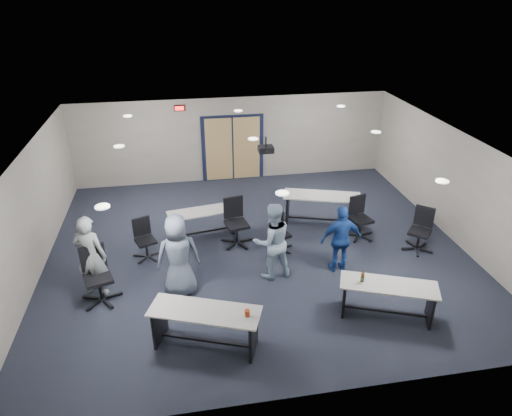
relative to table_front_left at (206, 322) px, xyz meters
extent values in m
plane|color=black|center=(1.47, 3.09, -0.55)|extent=(10.00, 10.00, 0.00)
cube|color=gray|center=(1.47, 7.59, 0.80)|extent=(10.00, 0.04, 2.70)
cube|color=gray|center=(1.47, -1.41, 0.80)|extent=(10.00, 0.04, 2.70)
cube|color=gray|center=(-3.53, 3.09, 0.80)|extent=(0.04, 9.00, 2.70)
cube|color=gray|center=(6.47, 3.09, 0.80)|extent=(0.04, 9.00, 2.70)
cube|color=white|center=(1.47, 3.09, 2.15)|extent=(10.00, 9.00, 0.04)
cube|color=black|center=(1.47, 7.56, 0.50)|extent=(2.00, 0.06, 2.20)
cube|color=#A47D4A|center=(1.02, 7.54, 0.50)|extent=(0.85, 0.04, 2.05)
cube|color=#A47D4A|center=(1.92, 7.54, 0.50)|extent=(0.85, 0.04, 2.05)
cube|color=black|center=(-0.13, 7.54, 1.90)|extent=(0.32, 0.05, 0.18)
cube|color=#FF0C0C|center=(-0.13, 7.51, 1.90)|extent=(0.26, 0.02, 0.12)
cylinder|color=black|center=(1.77, 3.59, 2.03)|extent=(0.04, 0.04, 0.24)
cube|color=black|center=(1.77, 3.59, 1.85)|extent=(0.35, 0.30, 0.14)
cylinder|color=black|center=(1.77, 3.44, 1.85)|extent=(0.08, 0.03, 0.08)
cube|color=#AEACA4|center=(-0.01, 0.00, 0.23)|extent=(2.07, 1.31, 0.03)
cube|color=black|center=(-0.82, 0.31, -0.17)|extent=(0.26, 0.58, 0.76)
cube|color=black|center=(0.81, -0.31, -0.17)|extent=(0.26, 0.58, 0.76)
cube|color=black|center=(-0.01, 0.00, -0.44)|extent=(1.65, 0.67, 0.04)
cylinder|color=#AC3616|center=(0.71, -0.27, 0.31)|extent=(0.09, 0.09, 0.13)
cube|color=#AEACA4|center=(3.53, 0.21, 0.18)|extent=(1.93, 1.25, 0.03)
cube|color=black|center=(2.78, 0.52, -0.19)|extent=(0.26, 0.54, 0.71)
cube|color=black|center=(4.29, -0.09, -0.19)|extent=(0.26, 0.54, 0.71)
cube|color=black|center=(3.53, 0.21, -0.44)|extent=(1.54, 0.65, 0.04)
cube|color=#AEACA4|center=(0.21, 4.01, 0.14)|extent=(1.79, 0.85, 0.03)
cube|color=black|center=(-0.54, 3.89, -0.21)|extent=(0.13, 0.53, 0.67)
cube|color=black|center=(0.97, 4.13, -0.21)|extent=(0.13, 0.53, 0.67)
cube|color=black|center=(0.21, 4.01, -0.45)|extent=(1.52, 0.30, 0.04)
cube|color=#AEACA4|center=(3.42, 4.13, 0.26)|extent=(2.14, 1.27, 0.03)
cube|color=black|center=(2.56, 4.41, -0.15)|extent=(0.25, 0.61, 0.79)
cube|color=black|center=(4.27, 3.85, -0.15)|extent=(0.25, 0.61, 0.79)
cube|color=black|center=(3.42, 4.13, -0.43)|extent=(1.73, 0.61, 0.05)
imported|color=#8F999C|center=(-2.18, 1.96, 0.37)|extent=(0.77, 0.62, 1.83)
imported|color=slate|center=(-0.42, 1.67, 0.37)|extent=(0.95, 0.67, 1.83)
imported|color=#9FBAD3|center=(1.61, 1.94, 0.34)|extent=(0.96, 0.80, 1.78)
imported|color=navy|center=(3.16, 1.90, 0.26)|extent=(0.95, 0.41, 1.60)
camera|label=1|loc=(-0.21, -6.35, 5.46)|focal=32.00mm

